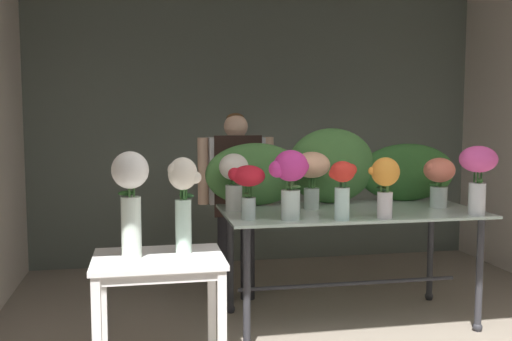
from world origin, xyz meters
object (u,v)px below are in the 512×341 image
(vase_white_roses_tall, at_px, (131,195))
(vase_cream_lisianthus_tall, at_px, (183,195))
(display_table_glass, at_px, (350,227))
(vase_ivory_tulips, at_px, (234,177))
(vase_fuchsia_anemones, at_px, (479,169))
(vase_scarlet_snapdragons, at_px, (342,185))
(side_table_white, at_px, (159,273))
(vase_sunset_ranunculus, at_px, (385,182))
(vase_crimson_hydrangea, at_px, (248,183))
(vase_peach_lilies, at_px, (312,171))
(florist, at_px, (236,185))
(vase_magenta_dahlias, at_px, (290,177))
(vase_coral_carnations, at_px, (439,177))

(vase_white_roses_tall, relative_size, vase_cream_lisianthus_tall, 1.07)
(display_table_glass, relative_size, vase_cream_lisianthus_tall, 3.29)
(vase_cream_lisianthus_tall, bearing_deg, vase_ivory_tulips, 60.97)
(vase_fuchsia_anemones, bearing_deg, vase_scarlet_snapdragons, -179.80)
(side_table_white, xyz_separation_m, vase_sunset_ranunculus, (1.54, 0.30, 0.47))
(vase_ivory_tulips, distance_m, vase_fuchsia_anemones, 1.74)
(vase_crimson_hydrangea, height_order, vase_white_roses_tall, vase_white_roses_tall)
(vase_white_roses_tall, bearing_deg, vase_sunset_ranunculus, 10.09)
(vase_crimson_hydrangea, bearing_deg, vase_white_roses_tall, -150.10)
(side_table_white, height_order, vase_peach_lilies, vase_peach_lilies)
(florist, distance_m, vase_ivory_tulips, 0.57)
(side_table_white, xyz_separation_m, vase_white_roses_tall, (-0.15, 0.00, 0.47))
(vase_scarlet_snapdragons, xyz_separation_m, vase_white_roses_tall, (-1.38, -0.30, 0.01))
(vase_magenta_dahlias, bearing_deg, vase_peach_lilies, 56.11)
(vase_sunset_ranunculus, bearing_deg, side_table_white, -168.92)
(vase_scarlet_snapdragons, distance_m, vase_cream_lisianthus_tall, 1.11)
(vase_sunset_ranunculus, xyz_separation_m, vase_cream_lisianthus_tall, (-1.38, -0.24, -0.03))
(florist, xyz_separation_m, vase_sunset_ranunculus, (0.86, -1.06, 0.13))
(vase_magenta_dahlias, relative_size, vase_crimson_hydrangea, 1.28)
(vase_sunset_ranunculus, distance_m, vase_white_roses_tall, 1.71)
(vase_ivory_tulips, xyz_separation_m, vase_fuchsia_anemones, (1.66, -0.52, 0.07))
(vase_sunset_ranunculus, bearing_deg, vase_peach_lilies, 128.37)
(vase_peach_lilies, height_order, vase_cream_lisianthus_tall, vase_cream_lisianthus_tall)
(vase_ivory_tulips, height_order, vase_sunset_ranunculus, vase_ivory_tulips)
(display_table_glass, relative_size, vase_sunset_ranunculus, 4.53)
(vase_peach_lilies, bearing_deg, vase_crimson_hydrangea, -148.51)
(side_table_white, relative_size, vase_coral_carnations, 2.00)
(vase_scarlet_snapdragons, height_order, vase_coral_carnations, vase_scarlet_snapdragons)
(florist, xyz_separation_m, vase_scarlet_snapdragons, (0.55, -1.06, 0.12))
(display_table_glass, relative_size, vase_fuchsia_anemones, 3.88)
(vase_coral_carnations, height_order, vase_white_roses_tall, vase_white_roses_tall)
(side_table_white, bearing_deg, vase_ivory_tulips, 54.94)
(vase_ivory_tulips, height_order, vase_cream_lisianthus_tall, vase_cream_lisianthus_tall)
(vase_crimson_hydrangea, xyz_separation_m, vase_white_roses_tall, (-0.76, -0.44, 0.00))
(vase_sunset_ranunculus, height_order, vase_fuchsia_anemones, vase_fuchsia_anemones)
(florist, xyz_separation_m, vase_coral_carnations, (1.45, -0.69, 0.11))
(vase_sunset_ranunculus, bearing_deg, display_table_glass, 105.24)
(vase_white_roses_tall, bearing_deg, vase_coral_carnations, 16.39)
(vase_coral_carnations, distance_m, vase_cream_lisianthus_tall, 2.08)
(vase_coral_carnations, distance_m, vase_white_roses_tall, 2.38)
(vase_magenta_dahlias, xyz_separation_m, vase_white_roses_tall, (-1.04, -0.37, -0.04))
(vase_ivory_tulips, xyz_separation_m, vase_cream_lisianthus_tall, (-0.43, -0.77, -0.02))
(display_table_glass, distance_m, vase_peach_lilies, 0.51)
(vase_magenta_dahlias, xyz_separation_m, vase_crimson_hydrangea, (-0.28, 0.07, -0.04))
(display_table_glass, distance_m, vase_magenta_dahlias, 0.75)
(vase_magenta_dahlias, relative_size, vase_white_roses_tall, 0.76)
(display_table_glass, distance_m, florist, 1.05)
(side_table_white, bearing_deg, florist, 63.51)
(vase_crimson_hydrangea, distance_m, vase_scarlet_snapdragons, 0.64)
(vase_magenta_dahlias, bearing_deg, vase_white_roses_tall, -160.35)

